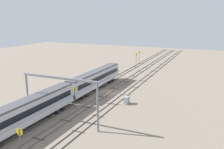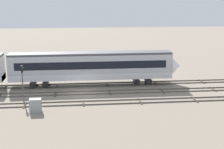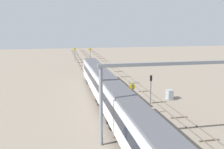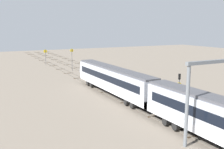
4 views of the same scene
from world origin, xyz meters
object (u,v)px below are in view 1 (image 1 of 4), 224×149
speed_sign_far_trackside (75,95)px  relay_cabinet (127,100)px  signal_light_trackside_approach (106,90)px  speed_sign_distant_end (139,54)px  overhead_gantry (60,90)px  speed_sign_mid_trackside (20,140)px  speed_sign_near_foreground (136,59)px

speed_sign_far_trackside → relay_cabinet: bearing=-50.8°
signal_light_trackside_approach → speed_sign_distant_end: bearing=9.8°
overhead_gantry → speed_sign_distant_end: size_ratio=3.12×
speed_sign_far_trackside → relay_cabinet: speed_sign_far_trackside is taller
speed_sign_far_trackside → speed_sign_mid_trackside: bearing=-167.3°
speed_sign_distant_end → overhead_gantry: bearing=-174.5°
speed_sign_mid_trackside → speed_sign_far_trackside: size_ratio=1.07×
speed_sign_far_trackside → signal_light_trackside_approach: size_ratio=1.00×
speed_sign_mid_trackside → speed_sign_far_trackside: speed_sign_mid_trackside is taller
overhead_gantry → signal_light_trackside_approach: size_ratio=3.28×
signal_light_trackside_approach → speed_sign_far_trackside: bearing=138.3°
overhead_gantry → signal_light_trackside_approach: (12.56, -2.70, -3.23)m
speed_sign_near_foreground → overhead_gantry: bearing=-177.0°
speed_sign_near_foreground → signal_light_trackside_approach: bearing=-171.8°
speed_sign_mid_trackside → signal_light_trackside_approach: bearing=-0.5°
speed_sign_distant_end → signal_light_trackside_approach: (-51.20, -8.85, -0.25)m
signal_light_trackside_approach → speed_sign_near_foreground: bearing=8.2°
speed_sign_far_trackside → speed_sign_distant_end: (56.33, 4.29, 0.28)m
overhead_gantry → speed_sign_far_trackside: bearing=14.1°
speed_sign_near_foreground → speed_sign_mid_trackside: 61.18m
speed_sign_mid_trackside → relay_cabinet: size_ratio=3.15×
signal_light_trackside_approach → relay_cabinet: 5.13m
signal_light_trackside_approach → overhead_gantry: bearing=167.9°
speed_sign_distant_end → relay_cabinet: (-49.22, -13.01, -2.49)m
speed_sign_near_foreground → speed_sign_far_trackside: speed_sign_near_foreground is taller
overhead_gantry → relay_cabinet: 16.98m
speed_sign_near_foreground → relay_cabinet: size_ratio=3.83×
overhead_gantry → speed_sign_mid_trackside: overhead_gantry is taller
signal_light_trackside_approach → relay_cabinet: bearing=-64.5°
signal_light_trackside_approach → relay_cabinet: signal_light_trackside_approach is taller
signal_light_trackside_approach → speed_sign_mid_trackside: bearing=179.5°
overhead_gantry → speed_sign_near_foreground: (48.96, 2.55, -2.45)m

